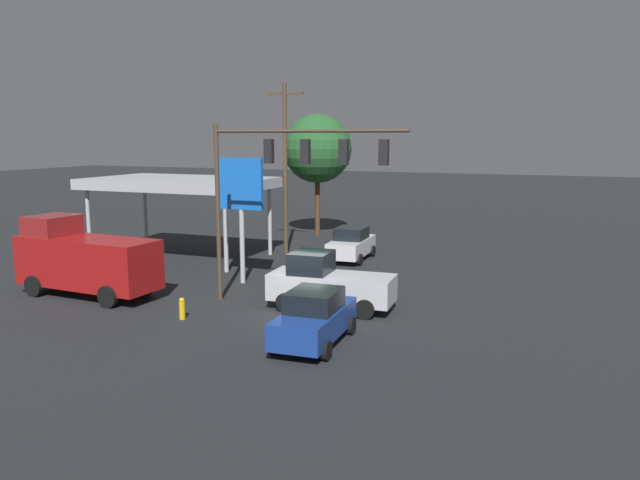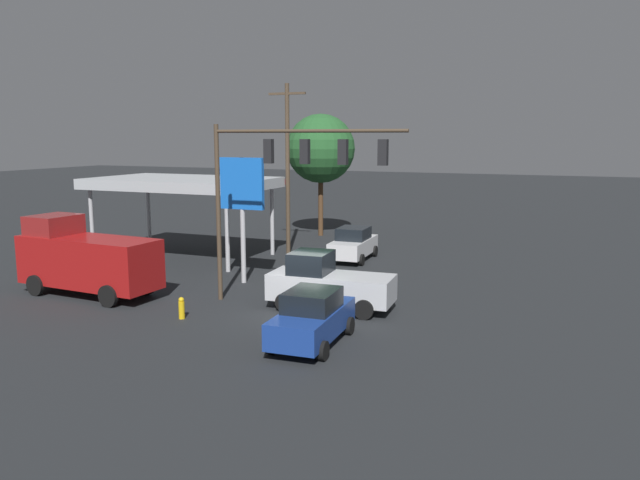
{
  "view_description": "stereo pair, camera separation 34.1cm",
  "coord_description": "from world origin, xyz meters",
  "px_view_note": "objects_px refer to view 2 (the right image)",
  "views": [
    {
      "loc": [
        -9.94,
        22.82,
        7.2
      ],
      "look_at": [
        0.0,
        -2.0,
        2.73
      ],
      "focal_mm": 35.0,
      "sensor_mm": 36.0,
      "label": 1
    },
    {
      "loc": [
        -10.25,
        22.69,
        7.2
      ],
      "look_at": [
        0.0,
        -2.0,
        2.73
      ],
      "focal_mm": 35.0,
      "sensor_mm": 36.0,
      "label": 2
    }
  ],
  "objects_px": {
    "utility_pole": "(288,165)",
    "delivery_truck": "(86,259)",
    "traffic_signal_assembly": "(287,169)",
    "sedan_waiting": "(312,318)",
    "pickup_parked": "(328,283)",
    "price_sign": "(242,191)",
    "sedan_far": "(353,244)",
    "street_tree": "(321,149)",
    "fire_hydrant": "(182,308)"
  },
  "relations": [
    {
      "from": "utility_pole",
      "to": "sedan_waiting",
      "type": "distance_m",
      "value": 17.68
    },
    {
      "from": "fire_hydrant",
      "to": "price_sign",
      "type": "bearing_deg",
      "value": -82.98
    },
    {
      "from": "traffic_signal_assembly",
      "to": "utility_pole",
      "type": "distance_m",
      "value": 12.27
    },
    {
      "from": "traffic_signal_assembly",
      "to": "sedan_waiting",
      "type": "xyz_separation_m",
      "value": [
        -2.84,
        3.99,
        -4.92
      ]
    },
    {
      "from": "street_tree",
      "to": "utility_pole",
      "type": "bearing_deg",
      "value": 96.76
    },
    {
      "from": "sedan_waiting",
      "to": "street_tree",
      "type": "xyz_separation_m",
      "value": [
        8.96,
        -22.42,
        5.33
      ]
    },
    {
      "from": "pickup_parked",
      "to": "street_tree",
      "type": "relative_size",
      "value": 0.61
    },
    {
      "from": "sedan_far",
      "to": "sedan_waiting",
      "type": "height_order",
      "value": "same"
    },
    {
      "from": "sedan_far",
      "to": "sedan_waiting",
      "type": "bearing_deg",
      "value": 11.67
    },
    {
      "from": "sedan_waiting",
      "to": "pickup_parked",
      "type": "distance_m",
      "value": 4.54
    },
    {
      "from": "delivery_truck",
      "to": "sedan_waiting",
      "type": "distance_m",
      "value": 12.44
    },
    {
      "from": "sedan_waiting",
      "to": "fire_hydrant",
      "type": "relative_size",
      "value": 5.09
    },
    {
      "from": "fire_hydrant",
      "to": "sedan_waiting",
      "type": "bearing_deg",
      "value": 172.45
    },
    {
      "from": "delivery_truck",
      "to": "sedan_waiting",
      "type": "relative_size",
      "value": 1.55
    },
    {
      "from": "traffic_signal_assembly",
      "to": "delivery_truck",
      "type": "xyz_separation_m",
      "value": [
        9.36,
        1.66,
        -4.18
      ]
    },
    {
      "from": "traffic_signal_assembly",
      "to": "sedan_waiting",
      "type": "relative_size",
      "value": 1.9
    },
    {
      "from": "traffic_signal_assembly",
      "to": "sedan_waiting",
      "type": "height_order",
      "value": "traffic_signal_assembly"
    },
    {
      "from": "delivery_truck",
      "to": "sedan_waiting",
      "type": "xyz_separation_m",
      "value": [
        -12.2,
        2.33,
        -0.74
      ]
    },
    {
      "from": "sedan_far",
      "to": "delivery_truck",
      "type": "bearing_deg",
      "value": -36.93
    },
    {
      "from": "traffic_signal_assembly",
      "to": "delivery_truck",
      "type": "distance_m",
      "value": 10.38
    },
    {
      "from": "sedan_far",
      "to": "fire_hydrant",
      "type": "height_order",
      "value": "sedan_far"
    },
    {
      "from": "price_sign",
      "to": "street_tree",
      "type": "height_order",
      "value": "street_tree"
    },
    {
      "from": "sedan_far",
      "to": "sedan_waiting",
      "type": "relative_size",
      "value": 1.0
    },
    {
      "from": "sedan_waiting",
      "to": "pickup_parked",
      "type": "height_order",
      "value": "pickup_parked"
    },
    {
      "from": "sedan_waiting",
      "to": "fire_hydrant",
      "type": "xyz_separation_m",
      "value": [
        6.0,
        -0.8,
        -0.51
      ]
    },
    {
      "from": "price_sign",
      "to": "delivery_truck",
      "type": "height_order",
      "value": "price_sign"
    },
    {
      "from": "traffic_signal_assembly",
      "to": "sedan_far",
      "type": "distance_m",
      "value": 11.82
    },
    {
      "from": "sedan_far",
      "to": "pickup_parked",
      "type": "relative_size",
      "value": 0.84
    },
    {
      "from": "delivery_truck",
      "to": "pickup_parked",
      "type": "distance_m",
      "value": 11.23
    },
    {
      "from": "utility_pole",
      "to": "pickup_parked",
      "type": "relative_size",
      "value": 1.94
    },
    {
      "from": "street_tree",
      "to": "price_sign",
      "type": "bearing_deg",
      "value": 98.1
    },
    {
      "from": "traffic_signal_assembly",
      "to": "fire_hydrant",
      "type": "height_order",
      "value": "traffic_signal_assembly"
    },
    {
      "from": "pickup_parked",
      "to": "sedan_far",
      "type": "bearing_deg",
      "value": -79.77
    },
    {
      "from": "traffic_signal_assembly",
      "to": "fire_hydrant",
      "type": "distance_m",
      "value": 7.06
    },
    {
      "from": "traffic_signal_assembly",
      "to": "street_tree",
      "type": "bearing_deg",
      "value": -71.63
    },
    {
      "from": "utility_pole",
      "to": "street_tree",
      "type": "distance_m",
      "value": 7.44
    },
    {
      "from": "sedan_waiting",
      "to": "sedan_far",
      "type": "bearing_deg",
      "value": -168.49
    },
    {
      "from": "utility_pole",
      "to": "price_sign",
      "type": "bearing_deg",
      "value": 99.35
    },
    {
      "from": "sedan_far",
      "to": "fire_hydrant",
      "type": "relative_size",
      "value": 5.08
    },
    {
      "from": "street_tree",
      "to": "delivery_truck",
      "type": "bearing_deg",
      "value": 80.84
    },
    {
      "from": "price_sign",
      "to": "pickup_parked",
      "type": "xyz_separation_m",
      "value": [
        -5.62,
        2.83,
        -3.45
      ]
    },
    {
      "from": "pickup_parked",
      "to": "street_tree",
      "type": "height_order",
      "value": "street_tree"
    },
    {
      "from": "sedan_far",
      "to": "fire_hydrant",
      "type": "xyz_separation_m",
      "value": [
        2.31,
        13.91,
        -0.51
      ]
    },
    {
      "from": "utility_pole",
      "to": "delivery_truck",
      "type": "relative_size",
      "value": 1.48
    },
    {
      "from": "delivery_truck",
      "to": "sedan_far",
      "type": "bearing_deg",
      "value": -120.93
    },
    {
      "from": "utility_pole",
      "to": "price_sign",
      "type": "relative_size",
      "value": 1.67
    },
    {
      "from": "utility_pole",
      "to": "delivery_truck",
      "type": "height_order",
      "value": "utility_pole"
    },
    {
      "from": "sedan_far",
      "to": "sedan_waiting",
      "type": "xyz_separation_m",
      "value": [
        -3.69,
        14.71,
        0.0
      ]
    },
    {
      "from": "sedan_waiting",
      "to": "street_tree",
      "type": "relative_size",
      "value": 0.51
    },
    {
      "from": "traffic_signal_assembly",
      "to": "pickup_parked",
      "type": "distance_m",
      "value": 5.06
    }
  ]
}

